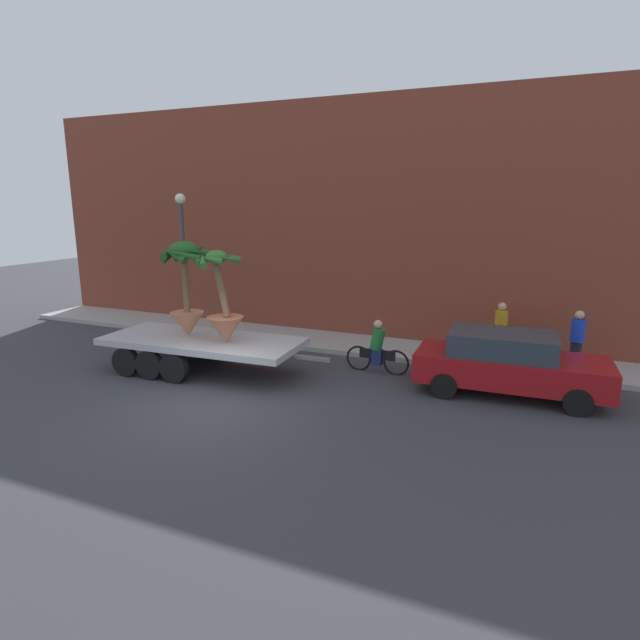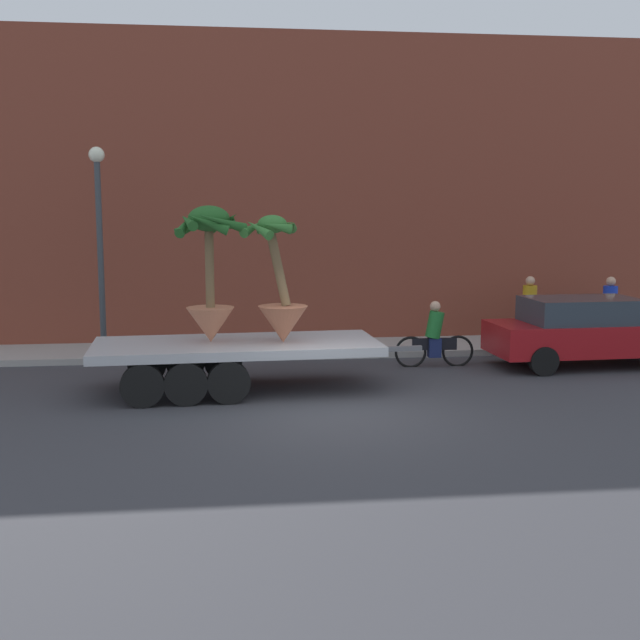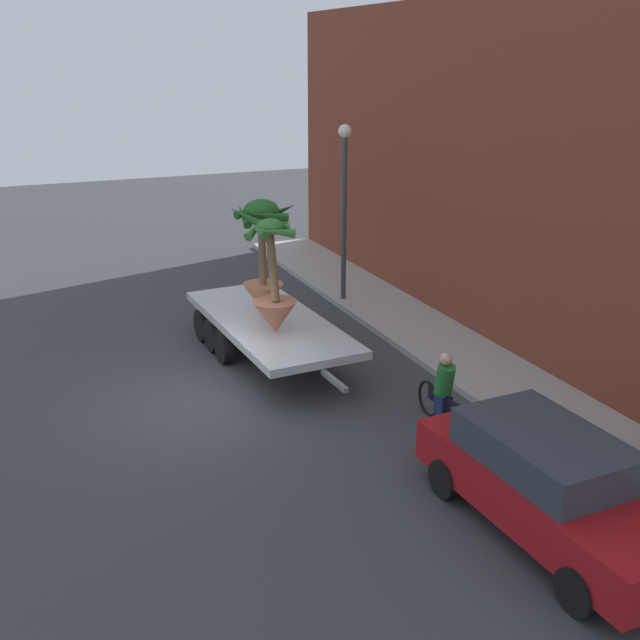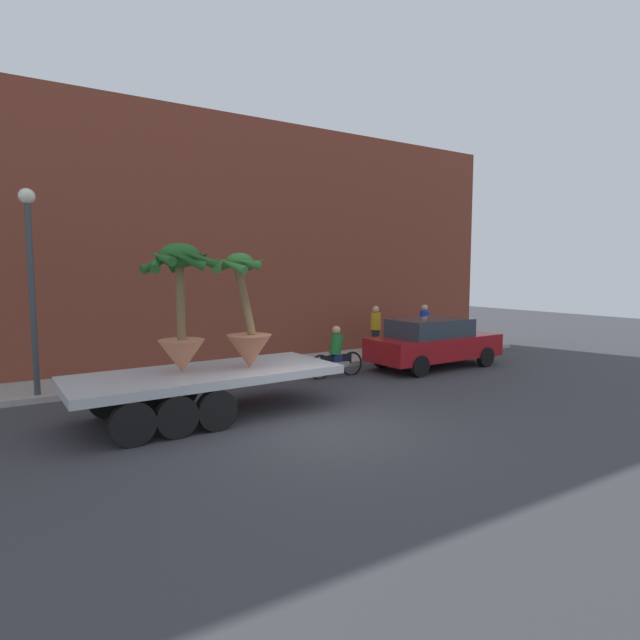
{
  "view_description": "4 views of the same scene",
  "coord_description": "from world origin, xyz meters",
  "px_view_note": "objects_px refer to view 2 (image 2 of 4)",
  "views": [
    {
      "loc": [
        6.84,
        -9.54,
        4.7
      ],
      "look_at": [
        1.44,
        3.01,
        1.57
      ],
      "focal_mm": 29.05,
      "sensor_mm": 36.0,
      "label": 1
    },
    {
      "loc": [
        -1.94,
        -13.56,
        3.61
      ],
      "look_at": [
        0.08,
        3.06,
        1.24
      ],
      "focal_mm": 44.65,
      "sensor_mm": 36.0,
      "label": 2
    },
    {
      "loc": [
        13.77,
        -3.34,
        6.74
      ],
      "look_at": [
        0.22,
        2.45,
        1.52
      ],
      "focal_mm": 42.29,
      "sensor_mm": 36.0,
      "label": 3
    },
    {
      "loc": [
        -5.11,
        -8.19,
        3.06
      ],
      "look_at": [
        1.19,
        2.14,
        1.9
      ],
      "focal_mm": 28.13,
      "sensor_mm": 36.0,
      "label": 4
    }
  ],
  "objects_px": {
    "flatbed_trailer": "(224,353)",
    "street_lamp": "(99,224)",
    "pedestrian_near_gate": "(610,308)",
    "pedestrian_far_left": "(529,308)",
    "cyclist": "(435,338)",
    "parked_car": "(587,330)",
    "potted_palm_middle": "(280,296)",
    "potted_palm_rear": "(210,274)"
  },
  "relations": [
    {
      "from": "flatbed_trailer",
      "to": "street_lamp",
      "type": "distance_m",
      "value": 4.98
    },
    {
      "from": "pedestrian_near_gate",
      "to": "pedestrian_far_left",
      "type": "distance_m",
      "value": 2.03
    },
    {
      "from": "cyclist",
      "to": "street_lamp",
      "type": "bearing_deg",
      "value": 169.45
    },
    {
      "from": "pedestrian_near_gate",
      "to": "flatbed_trailer",
      "type": "bearing_deg",
      "value": -159.71
    },
    {
      "from": "flatbed_trailer",
      "to": "cyclist",
      "type": "xyz_separation_m",
      "value": [
        4.79,
        1.89,
        -0.09
      ]
    },
    {
      "from": "cyclist",
      "to": "parked_car",
      "type": "bearing_deg",
      "value": -6.37
    },
    {
      "from": "parked_car",
      "to": "street_lamp",
      "type": "bearing_deg",
      "value": 170.75
    },
    {
      "from": "parked_car",
      "to": "pedestrian_near_gate",
      "type": "distance_m",
      "value": 2.69
    },
    {
      "from": "street_lamp",
      "to": "potted_palm_middle",
      "type": "bearing_deg",
      "value": -41.6
    },
    {
      "from": "cyclist",
      "to": "pedestrian_near_gate",
      "type": "xyz_separation_m",
      "value": [
        5.08,
        1.75,
        0.37
      ]
    },
    {
      "from": "cyclist",
      "to": "flatbed_trailer",
      "type": "bearing_deg",
      "value": -158.41
    },
    {
      "from": "cyclist",
      "to": "parked_car",
      "type": "distance_m",
      "value": 3.5
    },
    {
      "from": "potted_palm_rear",
      "to": "parked_car",
      "type": "relative_size",
      "value": 0.58
    },
    {
      "from": "pedestrian_near_gate",
      "to": "pedestrian_far_left",
      "type": "bearing_deg",
      "value": 169.3
    },
    {
      "from": "potted_palm_middle",
      "to": "parked_car",
      "type": "bearing_deg",
      "value": 13.14
    },
    {
      "from": "flatbed_trailer",
      "to": "potted_palm_middle",
      "type": "bearing_deg",
      "value": -8.26
    },
    {
      "from": "flatbed_trailer",
      "to": "parked_car",
      "type": "height_order",
      "value": "parked_car"
    },
    {
      "from": "flatbed_trailer",
      "to": "street_lamp",
      "type": "bearing_deg",
      "value": 130.19
    },
    {
      "from": "potted_palm_rear",
      "to": "street_lamp",
      "type": "height_order",
      "value": "street_lamp"
    },
    {
      "from": "potted_palm_rear",
      "to": "pedestrian_near_gate",
      "type": "distance_m",
      "value": 10.8
    },
    {
      "from": "flatbed_trailer",
      "to": "potted_palm_middle",
      "type": "xyz_separation_m",
      "value": [
        1.11,
        -0.16,
        1.15
      ]
    },
    {
      "from": "parked_car",
      "to": "potted_palm_rear",
      "type": "bearing_deg",
      "value": -170.32
    },
    {
      "from": "potted_palm_rear",
      "to": "street_lamp",
      "type": "relative_size",
      "value": 0.55
    },
    {
      "from": "pedestrian_far_left",
      "to": "street_lamp",
      "type": "relative_size",
      "value": 0.35
    },
    {
      "from": "potted_palm_middle",
      "to": "pedestrian_near_gate",
      "type": "height_order",
      "value": "potted_palm_middle"
    },
    {
      "from": "cyclist",
      "to": "pedestrian_near_gate",
      "type": "height_order",
      "value": "pedestrian_near_gate"
    },
    {
      "from": "pedestrian_far_left",
      "to": "street_lamp",
      "type": "bearing_deg",
      "value": -176.14
    },
    {
      "from": "flatbed_trailer",
      "to": "pedestrian_far_left",
      "type": "bearing_deg",
      "value": 27.1
    },
    {
      "from": "parked_car",
      "to": "flatbed_trailer",
      "type": "bearing_deg",
      "value": -169.66
    },
    {
      "from": "cyclist",
      "to": "pedestrian_far_left",
      "type": "bearing_deg",
      "value": 34.68
    },
    {
      "from": "pedestrian_near_gate",
      "to": "potted_palm_middle",
      "type": "bearing_deg",
      "value": -156.48
    },
    {
      "from": "parked_car",
      "to": "potted_palm_middle",
      "type": "bearing_deg",
      "value": -166.86
    },
    {
      "from": "flatbed_trailer",
      "to": "street_lamp",
      "type": "relative_size",
      "value": 1.38
    },
    {
      "from": "pedestrian_near_gate",
      "to": "pedestrian_far_left",
      "type": "relative_size",
      "value": 1.0
    },
    {
      "from": "potted_palm_middle",
      "to": "parked_car",
      "type": "height_order",
      "value": "potted_palm_middle"
    },
    {
      "from": "flatbed_trailer",
      "to": "pedestrian_far_left",
      "type": "height_order",
      "value": "pedestrian_far_left"
    },
    {
      "from": "flatbed_trailer",
      "to": "pedestrian_near_gate",
      "type": "relative_size",
      "value": 3.89
    },
    {
      "from": "potted_palm_rear",
      "to": "pedestrian_far_left",
      "type": "bearing_deg",
      "value": 26.08
    },
    {
      "from": "pedestrian_near_gate",
      "to": "street_lamp",
      "type": "distance_m",
      "value": 12.85
    },
    {
      "from": "potted_palm_middle",
      "to": "pedestrian_near_gate",
      "type": "xyz_separation_m",
      "value": [
        8.75,
        3.81,
        -0.86
      ]
    },
    {
      "from": "potted_palm_middle",
      "to": "potted_palm_rear",
      "type": "bearing_deg",
      "value": 170.86
    },
    {
      "from": "pedestrian_far_left",
      "to": "parked_car",
      "type": "bearing_deg",
      "value": -81.16
    }
  ]
}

